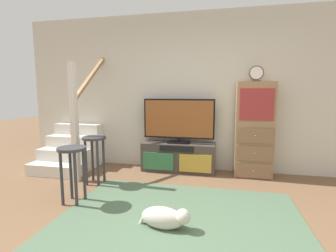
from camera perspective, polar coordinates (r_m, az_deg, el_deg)
name	(u,v)px	position (r m, az deg, el deg)	size (l,w,h in m)	color
back_wall	(198,93)	(4.37, 6.99, 7.67)	(6.40, 0.12, 2.70)	beige
area_rug	(180,217)	(2.86, 2.87, -20.36)	(2.60, 1.80, 0.01)	#4C664C
media_console	(178,157)	(4.29, 2.39, -7.22)	(1.25, 0.38, 0.49)	#423833
television	(179,120)	(4.19, 2.49, 1.47)	(1.21, 0.22, 0.76)	black
side_cabinet	(254,130)	(4.17, 19.26, -0.89)	(0.58, 0.38, 1.52)	#93704C
desk_clock	(256,74)	(4.12, 19.74, 11.32)	(0.22, 0.08, 0.24)	#4C3823
staircase	(77,145)	(4.97, -20.23, -4.14)	(1.00, 1.36, 2.20)	silver
bar_stool_near	(72,162)	(3.23, -21.26, -7.69)	(0.34, 0.34, 0.70)	#333338
bar_stool_far	(95,149)	(3.80, -16.64, -5.11)	(0.34, 0.34, 0.71)	#333338
dog	(165,218)	(2.62, -0.67, -20.43)	(0.54, 0.24, 0.23)	beige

